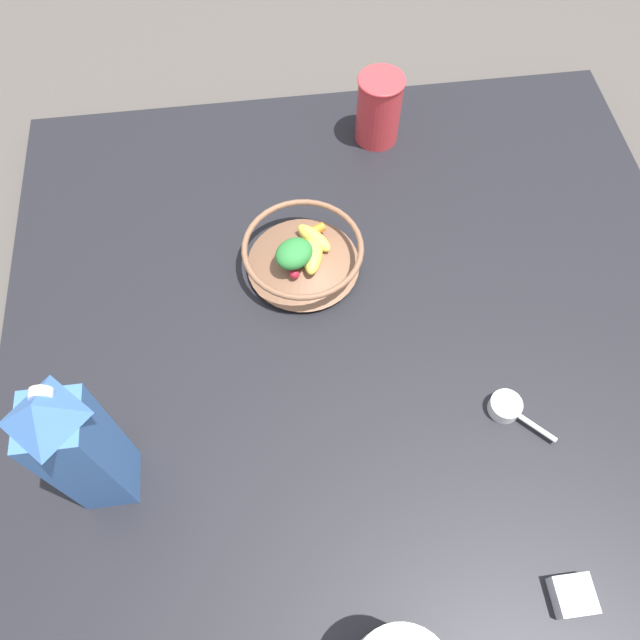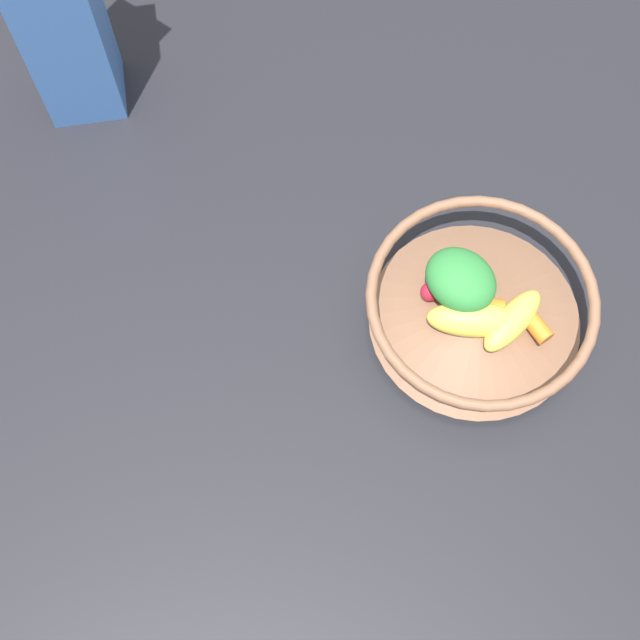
{
  "view_description": "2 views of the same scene",
  "coord_description": "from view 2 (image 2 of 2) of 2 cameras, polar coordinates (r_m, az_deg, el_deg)",
  "views": [
    {
      "loc": [
        0.13,
        0.44,
        0.93
      ],
      "look_at": [
        0.07,
        -0.03,
        0.08
      ],
      "focal_mm": 35.0,
      "sensor_mm": 36.0,
      "label": 1
    },
    {
      "loc": [
        -0.2,
        0.03,
        0.79
      ],
      "look_at": [
        0.08,
        -0.02,
        0.09
      ],
      "focal_mm": 50.0,
      "sensor_mm": 36.0,
      "label": 2
    }
  ],
  "objects": [
    {
      "name": "fruit_bowl",
      "position": [
        0.8,
        10.11,
        0.82
      ],
      "size": [
        0.2,
        0.2,
        0.09
      ],
      "color": "brown",
      "rests_on": "countertop"
    },
    {
      "name": "ground_plane",
      "position": [
        0.82,
        -0.31,
        -7.81
      ],
      "size": [
        6.0,
        6.0,
        0.0
      ],
      "primitive_type": "plane",
      "color": "#4C4742"
    },
    {
      "name": "countertop",
      "position": [
        0.8,
        -0.32,
        -7.51
      ],
      "size": [
        1.16,
        1.16,
        0.03
      ],
      "color": "black",
      "rests_on": "ground_plane"
    }
  ]
}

